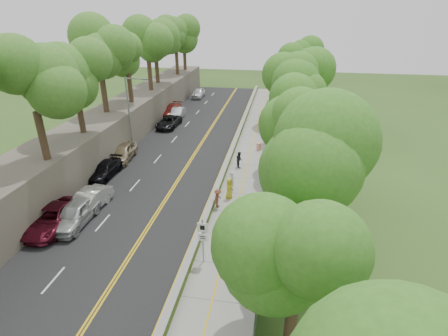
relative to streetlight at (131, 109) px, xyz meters
The scene contains 26 objects.
ground 18.08m from the streetlight, 53.23° to the right, with size 140.00×140.00×0.00m, color #33511E.
road 6.93m from the streetlight, 11.17° to the left, with size 11.20×66.00×0.04m, color black.
sidewalk 13.84m from the streetlight, ahead, with size 4.20×66.00×0.05m, color gray.
jersey_barrier 11.60m from the streetlight, ahead, with size 0.42×66.00×0.60m, color #9BF023.
rock_embankment 4.15m from the streetlight, 161.78° to the left, with size 5.00×66.00×4.00m, color #595147.
chainlink_fence 15.58m from the streetlight, ahead, with size 0.04×66.00×2.00m, color slate.
trees_embankment 6.46m from the streetlight, 158.49° to the left, with size 6.40×66.00×13.00m, color #4A872C, non-canonical shape.
trees_fenceside 17.65m from the streetlight, ahead, with size 7.00×66.00×14.00m, color #458927, non-canonical shape.
streetlight is the anchor object (origin of this frame).
signpost 20.72m from the streetlight, 55.92° to the right, with size 0.62×0.09×3.10m.
construction_barrel 14.27m from the streetlight, ahead, with size 0.50×0.50×0.82m, color #FF3F0A.
concrete_block 22.16m from the streetlight, 51.12° to the right, with size 1.27×0.96×0.85m, color slate.
car_0 14.93m from the streetlight, 84.19° to the right, with size 1.98×4.93×1.68m, color silver.
car_1 13.31m from the streetlight, 83.42° to the right, with size 1.67×4.78×1.58m, color silver.
car_2 15.53m from the streetlight, 89.61° to the right, with size 2.51×5.45×1.52m, color #5B1223.
car_3 7.89m from the streetlight, 91.15° to the right, with size 1.92×4.73×1.37m, color black.
car_4 4.66m from the streetlight, 92.88° to the right, with size 1.95×4.85×1.65m, color tan.
car_5 13.13m from the streetlight, 84.46° to the left, with size 1.55×4.44×1.46m, color silver.
car_6 9.36m from the streetlight, 81.80° to the left, with size 2.31×5.01×1.39m, color black.
car_7 14.24m from the streetlight, 90.58° to the left, with size 2.12×5.22×1.51m, color maroon.
car_8 25.57m from the streetlight, 87.26° to the left, with size 1.82×4.53×1.54m, color white.
painter_0 15.25m from the streetlight, 36.68° to the right, with size 0.87×0.56×1.78m, color gold.
painter_1 14.59m from the streetlight, 32.44° to the right, with size 0.66×0.43×1.80m, color silver.
painter_2 12.77m from the streetlight, 12.27° to the right, with size 0.77×0.60×1.59m, color black.
painter_3 15.78m from the streetlight, 42.94° to the right, with size 1.00×0.58×1.55m, color brown.
person_far 18.54m from the streetlight, 42.32° to the left, with size 1.06×0.44×1.81m, color black.
Camera 1 is at (5.14, -19.79, 14.43)m, focal length 28.00 mm.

